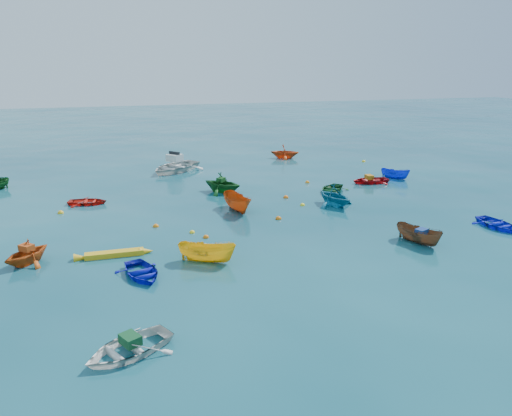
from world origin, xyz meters
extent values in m
plane|color=#0A3A4C|center=(0.00, 0.00, 0.00)|extent=(160.00, 160.00, 0.00)
imported|color=#0D12AE|center=(-7.53, -2.82, 0.00)|extent=(2.79, 3.35, 0.60)
imported|color=silver|center=(-8.22, -9.14, 0.00)|extent=(3.87, 3.53, 0.66)
imported|color=brown|center=(7.30, -2.24, 0.00)|extent=(2.12, 2.99, 1.09)
imported|color=#101CCE|center=(13.28, -1.14, 0.00)|extent=(2.26, 3.02, 0.60)
imported|color=#C84E12|center=(-12.93, 0.11, 0.00)|extent=(3.27, 3.30, 1.32)
imported|color=yellow|center=(-4.32, -1.93, 0.00)|extent=(3.17, 2.31, 1.15)
imported|color=#10481C|center=(6.87, 8.86, 0.00)|extent=(3.52, 3.59, 0.61)
imported|color=#166E8D|center=(5.67, 5.53, 0.00)|extent=(3.37, 3.63, 1.56)
imported|color=red|center=(-10.69, 10.08, 0.00)|extent=(2.94, 2.36, 0.54)
imported|color=#B84911|center=(-1.00, 5.97, 0.00)|extent=(1.82, 3.46, 1.27)
imported|color=#125019|center=(-1.09, 10.83, 0.00)|extent=(3.99, 3.98, 1.59)
imported|color=#B50F14|center=(10.95, 10.63, 0.00)|extent=(3.01, 2.17, 0.62)
imported|color=#112FD8|center=(13.65, 11.49, 0.00)|extent=(2.33, 2.38, 0.94)
imported|color=#D14513|center=(7.36, 21.93, 0.00)|extent=(3.41, 3.19, 1.44)
imported|color=silver|center=(-3.81, 18.77, 0.00)|extent=(6.25, 6.17, 1.66)
cube|color=#124A25|center=(-8.13, -9.09, 0.50)|extent=(0.82, 0.89, 0.35)
cube|color=navy|center=(7.36, -2.37, 0.69)|extent=(0.77, 0.69, 0.30)
cube|color=#B13F12|center=(-12.90, 0.15, 0.81)|extent=(0.81, 0.79, 0.31)
cube|color=#114716|center=(-1.16, 10.90, 0.95)|extent=(0.76, 0.76, 0.30)
cube|color=#B46B12|center=(10.85, 10.63, 0.48)|extent=(0.53, 0.70, 0.34)
sphere|color=orange|center=(-3.83, 1.48, 0.00)|extent=(0.35, 0.35, 0.35)
sphere|color=yellow|center=(-4.48, 2.46, 0.00)|extent=(0.32, 0.32, 0.32)
sphere|color=orange|center=(1.10, 3.62, 0.00)|extent=(0.39, 0.39, 0.39)
sphere|color=yellow|center=(-12.26, 8.33, 0.00)|extent=(0.39, 0.39, 0.39)
sphere|color=orange|center=(-6.45, 4.07, 0.00)|extent=(0.36, 0.36, 0.36)
sphere|color=yellow|center=(3.56, 6.04, 0.00)|extent=(0.33, 0.33, 0.33)
sphere|color=orange|center=(3.03, 8.12, 0.00)|extent=(0.38, 0.38, 0.38)
sphere|color=yellow|center=(-4.49, 17.58, 0.00)|extent=(0.32, 0.32, 0.32)
sphere|color=orange|center=(6.06, 11.90, 0.00)|extent=(0.35, 0.35, 0.35)
sphere|color=yellow|center=(14.16, 18.29, 0.00)|extent=(0.34, 0.34, 0.34)
camera|label=1|loc=(-7.73, -24.72, 9.87)|focal=35.00mm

